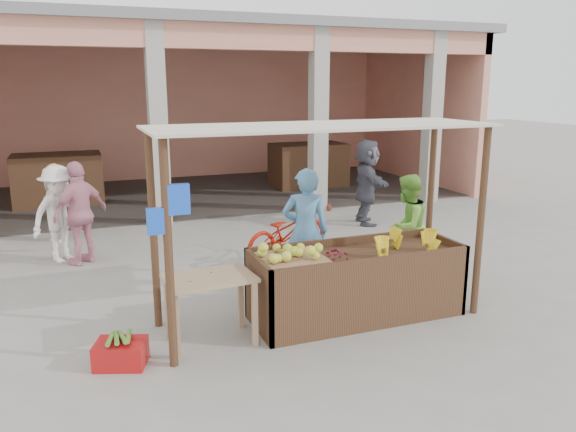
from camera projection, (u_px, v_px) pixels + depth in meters
name	position (u px, v px, depth m)	size (l,w,h in m)	color
ground	(319.00, 322.00, 6.87)	(60.00, 60.00, 0.00)	gray
market_building	(179.00, 88.00, 14.35)	(14.40, 6.40, 4.20)	#EF997D
fruit_stall	(356.00, 286.00, 6.95)	(2.60, 0.95, 0.80)	#503420
stall_awning	(318.00, 161.00, 6.46)	(4.09, 1.35, 2.39)	#503420
banana_heap	(406.00, 243.00, 7.01)	(1.03, 0.56, 0.19)	yellow
melon_tray	(290.00, 254.00, 6.57)	(0.78, 0.67, 0.20)	#966B4D
berry_heap	(335.00, 253.00, 6.69)	(0.41, 0.34, 0.13)	maroon
side_table	(210.00, 288.00, 6.19)	(1.01, 0.71, 0.78)	tan
papaya_pile	(209.00, 269.00, 6.14)	(0.64, 0.37, 0.18)	#489731
red_crate	(121.00, 354.00, 5.78)	(0.51, 0.36, 0.26)	#AC1213
plantain_bundle	(120.00, 338.00, 5.74)	(0.40, 0.28, 0.08)	#53802E
produce_sacks	(316.00, 197.00, 12.68)	(1.08, 0.80, 0.65)	maroon
vendor_blue	(305.00, 227.00, 7.63)	(0.70, 0.51, 1.86)	#5491C4
vendor_green	(407.00, 224.00, 8.26)	(0.79, 0.46, 1.64)	#7FC745
motorcycle	(287.00, 231.00, 9.18)	(1.82, 0.63, 0.95)	#A21607
shopper_a	(59.00, 210.00, 9.02)	(1.09, 0.55, 1.70)	white
shopper_b	(80.00, 210.00, 8.89)	(1.04, 0.55, 1.77)	pink
shopper_d	(367.00, 180.00, 11.43)	(1.70, 0.70, 1.84)	#474753
shopper_e	(55.00, 201.00, 10.20)	(0.55, 0.42, 1.49)	#EABC8B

